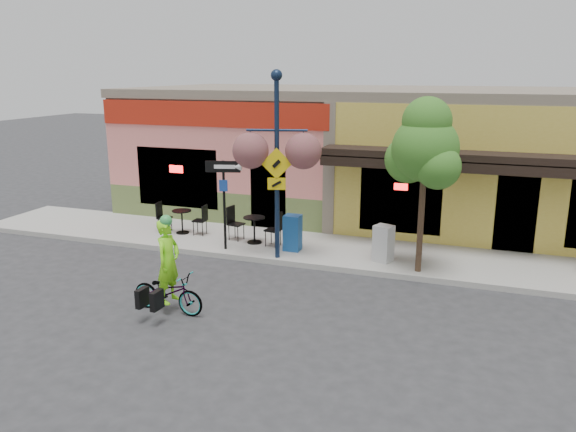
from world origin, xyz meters
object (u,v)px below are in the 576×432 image
object	(u,v)px
one_way_sign	(224,206)
newspaper_box_grey	(383,243)
cyclist_rider	(169,272)
street_tree	(423,186)
building	(385,151)
newspaper_box_blue	(293,233)
bicycle	(168,292)
lamp_post	(277,167)

from	to	relation	value
one_way_sign	newspaper_box_grey	size ratio (longest dim) A/B	2.59
cyclist_rider	street_tree	world-z (taller)	street_tree
newspaper_box_grey	cyclist_rider	bearing A→B (deg)	-111.00
building	newspaper_box_blue	bearing A→B (deg)	-103.97
bicycle	one_way_sign	bearing A→B (deg)	11.19
newspaper_box_blue	newspaper_box_grey	distance (m)	2.60
bicycle	newspaper_box_grey	xyz separation A→B (m)	(3.89, 4.47, 0.19)
newspaper_box_grey	one_way_sign	bearing A→B (deg)	-154.77
lamp_post	street_tree	distance (m)	3.78
building	bicycle	world-z (taller)	building
bicycle	cyclist_rider	bearing A→B (deg)	-86.62
newspaper_box_grey	lamp_post	bearing A→B (deg)	-147.30
building	cyclist_rider	size ratio (longest dim) A/B	9.97
one_way_sign	street_tree	world-z (taller)	street_tree
lamp_post	newspaper_box_grey	distance (m)	3.49
newspaper_box_grey	newspaper_box_blue	bearing A→B (deg)	-162.58
bicycle	cyclist_rider	distance (m)	0.46
lamp_post	street_tree	bearing A→B (deg)	-12.96
bicycle	newspaper_box_grey	distance (m)	5.92
cyclist_rider	newspaper_box_blue	xyz separation A→B (m)	(1.24, 4.57, -0.25)
cyclist_rider	one_way_sign	xyz separation A→B (m)	(-0.60, 4.03, 0.51)
building	street_tree	distance (m)	6.95
building	cyclist_rider	bearing A→B (deg)	-104.51
cyclist_rider	lamp_post	distance (m)	4.33
building	lamp_post	xyz separation A→B (m)	(-1.69, -6.79, 0.40)
lamp_post	newspaper_box_blue	distance (m)	2.13
newspaper_box_grey	street_tree	world-z (taller)	street_tree
cyclist_rider	one_way_sign	distance (m)	4.11
one_way_sign	street_tree	bearing A→B (deg)	-15.78
lamp_post	building	bearing A→B (deg)	60.61
bicycle	newspaper_box_blue	bearing A→B (deg)	-12.44
cyclist_rider	newspaper_box_grey	size ratio (longest dim) A/B	1.85
newspaper_box_blue	street_tree	bearing A→B (deg)	-9.20
cyclist_rider	newspaper_box_blue	world-z (taller)	cyclist_rider
bicycle	lamp_post	distance (m)	4.55
cyclist_rider	newspaper_box_grey	distance (m)	5.89
bicycle	newspaper_box_grey	bearing A→B (deg)	-37.66
bicycle	newspaper_box_blue	world-z (taller)	newspaper_box_blue
bicycle	newspaper_box_blue	xyz separation A→B (m)	(1.29, 4.57, 0.21)
newspaper_box_blue	bicycle	bearing A→B (deg)	-105.78
building	newspaper_box_grey	xyz separation A→B (m)	(1.09, -6.15, -1.61)
cyclist_rider	building	bearing A→B (deg)	-11.14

